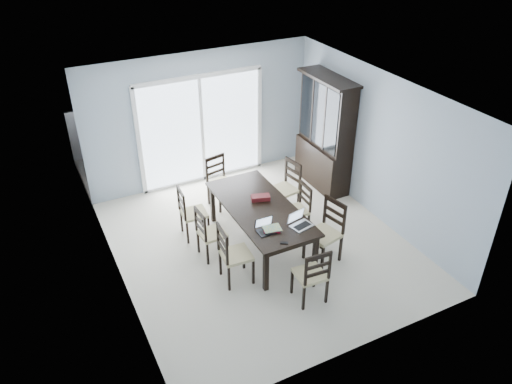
# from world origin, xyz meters

# --- Properties ---
(floor) EXTENTS (5.00, 5.00, 0.00)m
(floor) POSITION_xyz_m (0.00, 0.00, 0.00)
(floor) COLOR beige
(floor) RESTS_ON ground
(ceiling) EXTENTS (5.00, 5.00, 0.00)m
(ceiling) POSITION_xyz_m (0.00, 0.00, 2.60)
(ceiling) COLOR white
(ceiling) RESTS_ON back_wall
(back_wall) EXTENTS (4.50, 0.02, 2.60)m
(back_wall) POSITION_xyz_m (0.00, 2.50, 1.30)
(back_wall) COLOR #97A6B5
(back_wall) RESTS_ON floor
(wall_left) EXTENTS (0.02, 5.00, 2.60)m
(wall_left) POSITION_xyz_m (-2.25, 0.00, 1.30)
(wall_left) COLOR #97A6B5
(wall_left) RESTS_ON floor
(wall_right) EXTENTS (0.02, 5.00, 2.60)m
(wall_right) POSITION_xyz_m (2.25, 0.00, 1.30)
(wall_right) COLOR #97A6B5
(wall_right) RESTS_ON floor
(balcony) EXTENTS (4.50, 2.00, 0.10)m
(balcony) POSITION_xyz_m (0.00, 3.50, -0.05)
(balcony) COLOR gray
(balcony) RESTS_ON ground
(railing) EXTENTS (4.50, 0.06, 1.10)m
(railing) POSITION_xyz_m (0.00, 4.50, 0.55)
(railing) COLOR #99999E
(railing) RESTS_ON balcony
(dining_table) EXTENTS (1.00, 2.20, 0.75)m
(dining_table) POSITION_xyz_m (0.00, 0.00, 0.67)
(dining_table) COLOR black
(dining_table) RESTS_ON floor
(china_hutch) EXTENTS (0.50, 1.38, 2.20)m
(china_hutch) POSITION_xyz_m (2.02, 1.25, 1.07)
(china_hutch) COLOR black
(china_hutch) RESTS_ON floor
(sliding_door) EXTENTS (2.52, 0.05, 2.18)m
(sliding_door) POSITION_xyz_m (0.00, 2.48, 1.09)
(sliding_door) COLOR silver
(sliding_door) RESTS_ON floor
(chair_left_near) EXTENTS (0.46, 0.45, 1.13)m
(chair_left_near) POSITION_xyz_m (-0.80, -0.59, 0.60)
(chair_left_near) COLOR black
(chair_left_near) RESTS_ON floor
(chair_left_mid) EXTENTS (0.42, 0.41, 1.03)m
(chair_left_mid) POSITION_xyz_m (-0.89, 0.10, 0.55)
(chair_left_mid) COLOR black
(chair_left_mid) RESTS_ON floor
(chair_left_far) EXTENTS (0.44, 0.43, 1.08)m
(chair_left_far) POSITION_xyz_m (-0.95, 0.75, 0.57)
(chair_left_far) COLOR black
(chair_left_far) RESTS_ON floor
(chair_right_near) EXTENTS (0.54, 0.53, 1.19)m
(chair_right_near) POSITION_xyz_m (0.80, -0.76, 0.63)
(chair_right_near) COLOR black
(chair_right_near) RESTS_ON floor
(chair_right_mid) EXTENTS (0.40, 0.39, 1.01)m
(chair_right_mid) POSITION_xyz_m (0.80, 0.08, 0.53)
(chair_right_mid) COLOR black
(chair_right_mid) RESTS_ON floor
(chair_right_far) EXTENTS (0.51, 0.50, 1.13)m
(chair_right_far) POSITION_xyz_m (0.92, 0.71, 0.60)
(chair_right_far) COLOR black
(chair_right_far) RESTS_ON floor
(chair_end_near) EXTENTS (0.43, 0.44, 1.08)m
(chair_end_near) POSITION_xyz_m (0.04, -1.53, 0.57)
(chair_end_near) COLOR black
(chair_end_near) RESTS_ON floor
(chair_end_far) EXTENTS (0.49, 0.50, 1.09)m
(chair_end_far) POSITION_xyz_m (-0.08, 1.49, 0.58)
(chair_end_far) COLOR black
(chair_end_far) RESTS_ON floor
(laptop_dark) EXTENTS (0.29, 0.21, 0.20)m
(laptop_dark) POSITION_xyz_m (-0.22, -0.65, 0.80)
(laptop_dark) COLOR black
(laptop_dark) RESTS_ON dining_table
(laptop_silver) EXTENTS (0.36, 0.29, 0.22)m
(laptop_silver) POSITION_xyz_m (0.31, -0.76, 0.80)
(laptop_silver) COLOR #B6B6B9
(laptop_silver) RESTS_ON dining_table
(book_stack) EXTENTS (0.30, 0.24, 0.04)m
(book_stack) POSITION_xyz_m (-0.14, -0.65, 0.77)
(book_stack) COLOR maroon
(book_stack) RESTS_ON dining_table
(cell_phone) EXTENTS (0.12, 0.10, 0.01)m
(cell_phone) POSITION_xyz_m (-0.13, -1.00, 0.76)
(cell_phone) COLOR black
(cell_phone) RESTS_ON dining_table
(game_box) EXTENTS (0.33, 0.24, 0.08)m
(game_box) POSITION_xyz_m (0.10, 0.18, 0.79)
(game_box) COLOR #460E10
(game_box) RESTS_ON dining_table
(hot_tub) EXTENTS (2.28, 2.13, 1.00)m
(hot_tub) POSITION_xyz_m (-0.49, 3.56, 0.50)
(hot_tub) COLOR brown
(hot_tub) RESTS_ON balcony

